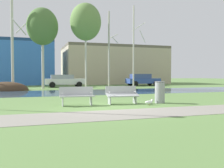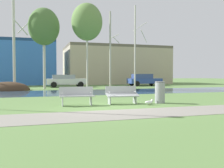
{
  "view_description": "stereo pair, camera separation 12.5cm",
  "coord_description": "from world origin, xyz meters",
  "px_view_note": "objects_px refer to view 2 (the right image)",
  "views": [
    {
      "loc": [
        -3.07,
        -10.41,
        1.45
      ],
      "look_at": [
        0.7,
        1.2,
        0.97
      ],
      "focal_mm": 39.35,
      "sensor_mm": 36.0,
      "label": 1
    },
    {
      "loc": [
        -2.95,
        -10.44,
        1.45
      ],
      "look_at": [
        0.7,
        1.2,
        0.97
      ],
      "focal_mm": 39.35,
      "sensor_mm": 36.0,
      "label": 2
    }
  ],
  "objects_px": {
    "bench_left": "(77,95)",
    "trash_bin": "(160,92)",
    "parked_sedan_second_white": "(66,80)",
    "bench_right": "(122,94)",
    "seagull": "(149,102)",
    "parked_hatch_third_blue": "(144,80)"
  },
  "relations": [
    {
      "from": "bench_right",
      "to": "parked_hatch_third_blue",
      "type": "bearing_deg",
      "value": 62.07
    },
    {
      "from": "parked_sedan_second_white",
      "to": "parked_hatch_third_blue",
      "type": "xyz_separation_m",
      "value": [
        9.8,
        0.13,
        0.03
      ]
    },
    {
      "from": "bench_left",
      "to": "seagull",
      "type": "relative_size",
      "value": 3.47
    },
    {
      "from": "trash_bin",
      "to": "parked_sedan_second_white",
      "type": "distance_m",
      "value": 17.49
    },
    {
      "from": "bench_left",
      "to": "parked_sedan_second_white",
      "type": "bearing_deg",
      "value": 84.89
    },
    {
      "from": "bench_left",
      "to": "trash_bin",
      "type": "xyz_separation_m",
      "value": [
        4.18,
        -0.28,
        0.1
      ]
    },
    {
      "from": "bench_left",
      "to": "trash_bin",
      "type": "relative_size",
      "value": 1.48
    },
    {
      "from": "seagull",
      "to": "parked_hatch_third_blue",
      "type": "xyz_separation_m",
      "value": [
        8.0,
        17.95,
        0.66
      ]
    },
    {
      "from": "bench_left",
      "to": "parked_hatch_third_blue",
      "type": "distance_m",
      "value": 20.54
    },
    {
      "from": "bench_right",
      "to": "trash_bin",
      "type": "relative_size",
      "value": 1.48
    },
    {
      "from": "bench_right",
      "to": "seagull",
      "type": "xyz_separation_m",
      "value": [
        1.09,
        -0.81,
        -0.34
      ]
    },
    {
      "from": "bench_right",
      "to": "parked_hatch_third_blue",
      "type": "distance_m",
      "value": 19.4
    },
    {
      "from": "bench_left",
      "to": "bench_right",
      "type": "xyz_separation_m",
      "value": [
        2.24,
        0.0,
        0.0
      ]
    },
    {
      "from": "bench_right",
      "to": "trash_bin",
      "type": "distance_m",
      "value": 1.96
    },
    {
      "from": "bench_right",
      "to": "seagull",
      "type": "bearing_deg",
      "value": -36.67
    },
    {
      "from": "parked_sedan_second_white",
      "to": "seagull",
      "type": "bearing_deg",
      "value": -84.22
    },
    {
      "from": "trash_bin",
      "to": "seagull",
      "type": "relative_size",
      "value": 2.35
    },
    {
      "from": "bench_left",
      "to": "trash_bin",
      "type": "distance_m",
      "value": 4.19
    },
    {
      "from": "seagull",
      "to": "parked_sedan_second_white",
      "type": "relative_size",
      "value": 0.1
    },
    {
      "from": "bench_left",
      "to": "seagull",
      "type": "height_order",
      "value": "bench_left"
    },
    {
      "from": "parked_hatch_third_blue",
      "to": "bench_left",
      "type": "bearing_deg",
      "value": -123.46
    },
    {
      "from": "bench_right",
      "to": "trash_bin",
      "type": "xyz_separation_m",
      "value": [
        1.94,
        -0.28,
        0.1
      ]
    }
  ]
}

